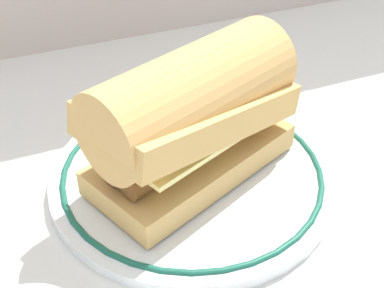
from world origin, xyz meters
TOP-DOWN VIEW (x-y plane):
  - ground_plane at (0.00, 0.00)m, footprint 1.50×1.50m
  - plate at (-0.01, 0.04)m, footprint 0.28×0.28m
  - sausage_sandwich at (-0.01, 0.04)m, footprint 0.22×0.16m

SIDE VIEW (x-z plane):
  - ground_plane at x=0.00m, z-range 0.00..0.00m
  - plate at x=-0.01m, z-range 0.00..0.02m
  - sausage_sandwich at x=-0.01m, z-range 0.02..0.14m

